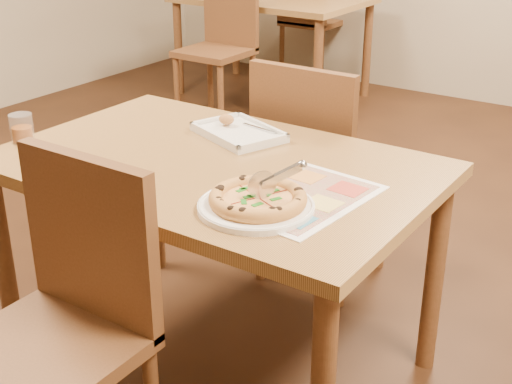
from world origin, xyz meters
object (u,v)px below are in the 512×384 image
Objects in this scene: menu at (301,197)px; pizza at (258,199)px; bg_table at (273,9)px; glass_tumbler at (22,130)px; chair_far at (313,151)px; plate at (256,207)px; pizza_cutter at (276,178)px; bg_chair_near at (223,32)px; bg_chair_far at (308,9)px; chair_near at (67,294)px; dining_table at (215,187)px; appetizer_tray at (238,133)px.

pizza is at bearing -114.31° from menu.
bg_table is 3.17m from glass_tumbler.
glass_tumbler is at bearing -172.64° from menu.
menu reaches higher than bg_table.
chair_far is 0.88m from plate.
glass_tumbler reaches higher than menu.
bg_table is 3.10× the size of menu.
pizza is 2.01× the size of pizza_cutter.
bg_chair_near is 1.00× the size of bg_chair_far.
chair_near reaches higher than bg_table.
bg_chair_far is (-1.60, 3.90, 0.00)m from chair_near.
chair_far reaches higher than pizza.
menu is (0.02, 0.09, -0.08)m from pizza_cutter.
bg_chair_near is at bearing 126.05° from dining_table.
bg_table is at bearing 122.25° from pizza.
pizza_cutter is (0.04, 0.03, 0.06)m from pizza.
chair_near is 1.85× the size of pizza.
bg_chair_far is at bearing 116.37° from appetizer_tray.
glass_tumbler reaches higher than bg_table.
dining_table is 2.77× the size of chair_near.
pizza reaches higher than bg_table.
chair_far is 1.56× the size of plate.
dining_table and bg_table have the same top height.
chair_far reaches higher than plate.
bg_table is 5.12× the size of pizza.
glass_tumbler reaches higher than pizza.
bg_chair_near is 3.07m from plate.
chair_far is at bearing 52.86° from glass_tumbler.
appetizer_tray is 0.53m from menu.
appetizer_tray is at bearing 130.65° from pizza.
appetizer_tray is (-0.08, 0.23, 0.10)m from dining_table.
glass_tumbler is (-0.91, 0.00, 0.03)m from plate.
dining_table is at bearing -60.26° from bg_table.
glass_tumbler is (0.99, -3.51, 0.19)m from bg_chair_far.
bg_chair_far is 3.99m from pizza_cutter.
dining_table is 2.77× the size of bg_chair_far.
bg_chair_far is (-1.60, 2.70, 0.00)m from chair_far.
bg_chair_far is 1.56× the size of plate.
glass_tumbler is at bearing -161.28° from dining_table.
chair_near is at bearing 112.29° from bg_chair_far.
chair_near is 1.56× the size of plate.
pizza is at bearing 165.71° from pizza_cutter.
bg_chair_far is 4.00m from plate.
menu is (0.43, -0.31, -0.01)m from appetizer_tray.
dining_table is at bearing 166.70° from menu.
dining_table is 4.31× the size of plate.
glass_tumbler is 0.97m from menu.
chair_far reaches higher than pizza_cutter.
dining_table is at bearing 98.29° from pizza_cutter.
chair_near and chair_far have the same top height.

